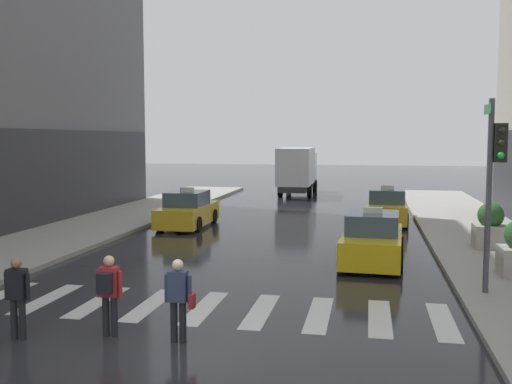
{
  "coord_description": "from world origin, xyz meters",
  "views": [
    {
      "loc": [
        3.75,
        -9.94,
        3.97
      ],
      "look_at": [
        0.27,
        8.0,
        2.3
      ],
      "focal_mm": 40.88,
      "sensor_mm": 36.0,
      "label": 1
    }
  ],
  "objects_px": {
    "planter_mid_block": "(490,227)",
    "pedestrian_with_handbag": "(179,296)",
    "taxi_lead": "(373,240)",
    "pedestrian_plain_coat": "(17,293)",
    "taxi_second": "(188,211)",
    "box_truck": "(297,169)",
    "taxi_third": "(387,208)",
    "traffic_light_pole": "(494,168)",
    "pedestrian_with_backpack": "(109,289)"
  },
  "relations": [
    {
      "from": "traffic_light_pole",
      "to": "pedestrian_with_handbag",
      "type": "bearing_deg",
      "value": -145.71
    },
    {
      "from": "traffic_light_pole",
      "to": "planter_mid_block",
      "type": "bearing_deg",
      "value": 79.14
    },
    {
      "from": "box_truck",
      "to": "pedestrian_with_backpack",
      "type": "distance_m",
      "value": 30.16
    },
    {
      "from": "pedestrian_plain_coat",
      "to": "planter_mid_block",
      "type": "distance_m",
      "value": 15.8
    },
    {
      "from": "planter_mid_block",
      "to": "taxi_third",
      "type": "bearing_deg",
      "value": 117.2
    },
    {
      "from": "pedestrian_with_handbag",
      "to": "planter_mid_block",
      "type": "height_order",
      "value": "planter_mid_block"
    },
    {
      "from": "taxi_lead",
      "to": "pedestrian_with_backpack",
      "type": "distance_m",
      "value": 9.73
    },
    {
      "from": "box_truck",
      "to": "pedestrian_plain_coat",
      "type": "height_order",
      "value": "box_truck"
    },
    {
      "from": "taxi_second",
      "to": "pedestrian_with_backpack",
      "type": "bearing_deg",
      "value": -78.45
    },
    {
      "from": "taxi_lead",
      "to": "planter_mid_block",
      "type": "xyz_separation_m",
      "value": [
        4.08,
        2.64,
        0.15
      ]
    },
    {
      "from": "traffic_light_pole",
      "to": "planter_mid_block",
      "type": "height_order",
      "value": "traffic_light_pole"
    },
    {
      "from": "box_truck",
      "to": "traffic_light_pole",
      "type": "bearing_deg",
      "value": -72.81
    },
    {
      "from": "traffic_light_pole",
      "to": "taxi_lead",
      "type": "distance_m",
      "value": 5.35
    },
    {
      "from": "traffic_light_pole",
      "to": "taxi_lead",
      "type": "xyz_separation_m",
      "value": [
        -2.85,
        3.75,
        -2.53
      ]
    },
    {
      "from": "taxi_third",
      "to": "pedestrian_plain_coat",
      "type": "relative_size",
      "value": 2.79
    },
    {
      "from": "taxi_third",
      "to": "traffic_light_pole",
      "type": "bearing_deg",
      "value": -80.63
    },
    {
      "from": "pedestrian_with_backpack",
      "to": "pedestrian_with_handbag",
      "type": "distance_m",
      "value": 1.49
    },
    {
      "from": "taxi_lead",
      "to": "taxi_third",
      "type": "height_order",
      "value": "same"
    },
    {
      "from": "taxi_lead",
      "to": "planter_mid_block",
      "type": "bearing_deg",
      "value": 32.95
    },
    {
      "from": "taxi_lead",
      "to": "pedestrian_plain_coat",
      "type": "bearing_deg",
      "value": -128.64
    },
    {
      "from": "traffic_light_pole",
      "to": "taxi_third",
      "type": "relative_size",
      "value": 1.04
    },
    {
      "from": "pedestrian_with_backpack",
      "to": "taxi_third",
      "type": "bearing_deg",
      "value": 71.12
    },
    {
      "from": "traffic_light_pole",
      "to": "pedestrian_plain_coat",
      "type": "bearing_deg",
      "value": -153.28
    },
    {
      "from": "taxi_second",
      "to": "box_truck",
      "type": "bearing_deg",
      "value": 78.9
    },
    {
      "from": "taxi_third",
      "to": "pedestrian_with_handbag",
      "type": "bearing_deg",
      "value": -104.36
    },
    {
      "from": "taxi_second",
      "to": "taxi_third",
      "type": "relative_size",
      "value": 0.99
    },
    {
      "from": "box_truck",
      "to": "pedestrian_plain_coat",
      "type": "xyz_separation_m",
      "value": [
        -1.84,
        -30.63,
        -0.91
      ]
    },
    {
      "from": "taxi_second",
      "to": "taxi_third",
      "type": "bearing_deg",
      "value": 18.25
    },
    {
      "from": "taxi_lead",
      "to": "pedestrian_plain_coat",
      "type": "distance_m",
      "value": 11.11
    },
    {
      "from": "traffic_light_pole",
      "to": "taxi_second",
      "type": "relative_size",
      "value": 1.05
    },
    {
      "from": "pedestrian_with_handbag",
      "to": "pedestrian_plain_coat",
      "type": "xyz_separation_m",
      "value": [
        -3.19,
        -0.43,
        0.01
      ]
    },
    {
      "from": "planter_mid_block",
      "to": "pedestrian_with_handbag",
      "type": "bearing_deg",
      "value": -125.68
    },
    {
      "from": "pedestrian_with_backpack",
      "to": "planter_mid_block",
      "type": "xyz_separation_m",
      "value": [
        9.31,
        10.84,
        -0.1
      ]
    },
    {
      "from": "taxi_lead",
      "to": "pedestrian_plain_coat",
      "type": "relative_size",
      "value": 2.8
    },
    {
      "from": "taxi_second",
      "to": "traffic_light_pole",
      "type": "bearing_deg",
      "value": -42.19
    },
    {
      "from": "box_truck",
      "to": "pedestrian_plain_coat",
      "type": "relative_size",
      "value": 4.58
    },
    {
      "from": "taxi_third",
      "to": "taxi_lead",
      "type": "bearing_deg",
      "value": -94.47
    },
    {
      "from": "taxi_second",
      "to": "planter_mid_block",
      "type": "relative_size",
      "value": 2.85
    },
    {
      "from": "traffic_light_pole",
      "to": "taxi_third",
      "type": "distance_m",
      "value": 13.35
    },
    {
      "from": "pedestrian_plain_coat",
      "to": "taxi_second",
      "type": "bearing_deg",
      "value": 94.76
    },
    {
      "from": "taxi_second",
      "to": "pedestrian_with_handbag",
      "type": "bearing_deg",
      "value": -72.98
    },
    {
      "from": "traffic_light_pole",
      "to": "box_truck",
      "type": "xyz_separation_m",
      "value": [
        -7.95,
        25.7,
        -1.41
      ]
    },
    {
      "from": "pedestrian_plain_coat",
      "to": "traffic_light_pole",
      "type": "bearing_deg",
      "value": 26.72
    },
    {
      "from": "planter_mid_block",
      "to": "taxi_second",
      "type": "bearing_deg",
      "value": 163.61
    },
    {
      "from": "planter_mid_block",
      "to": "pedestrian_plain_coat",
      "type": "bearing_deg",
      "value": -134.21
    },
    {
      "from": "taxi_third",
      "to": "planter_mid_block",
      "type": "relative_size",
      "value": 2.88
    },
    {
      "from": "taxi_second",
      "to": "pedestrian_with_handbag",
      "type": "relative_size",
      "value": 2.76
    },
    {
      "from": "pedestrian_with_handbag",
      "to": "planter_mid_block",
      "type": "bearing_deg",
      "value": 54.32
    },
    {
      "from": "taxi_third",
      "to": "pedestrian_with_backpack",
      "type": "distance_m",
      "value": 18.37
    },
    {
      "from": "traffic_light_pole",
      "to": "taxi_second",
      "type": "height_order",
      "value": "traffic_light_pole"
    }
  ]
}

